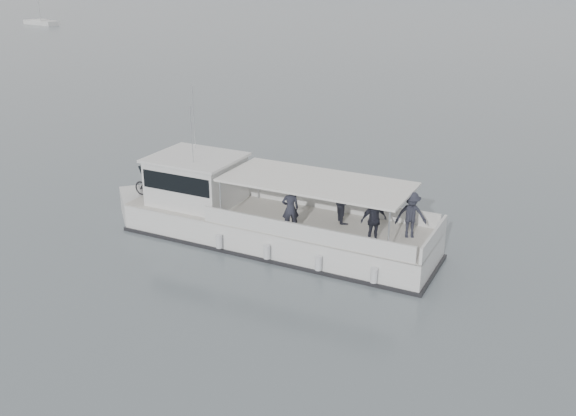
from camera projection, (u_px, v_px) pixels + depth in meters
The scene contains 2 objects.
ground at pixel (327, 298), 20.93m from camera, with size 1400.00×1400.00×0.00m, color slate.
tour_boat at pixel (250, 216), 25.05m from camera, with size 14.01×5.12×5.83m.
Camera 1 is at (9.54, -15.82, 10.36)m, focal length 40.00 mm.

